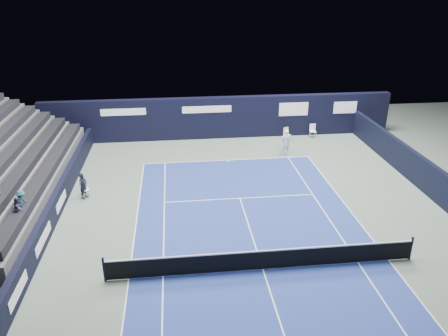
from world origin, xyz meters
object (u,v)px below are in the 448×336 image
Objects in this scene: folding_chair_back_a at (286,132)px; tennis_net at (263,259)px; line_judge_chair at (84,187)px; tennis_player at (285,142)px; folding_chair_back_b at (313,130)px.

tennis_net is (-4.80, -15.28, -0.14)m from folding_chair_back_a.
tennis_player reaches higher than line_judge_chair.
folding_chair_back_b reaches higher than folding_chair_back_a.
folding_chair_back_a is 15.32m from line_judge_chair.
line_judge_chair is at bearing 138.04° from tennis_net.
folding_chair_back_b is at bearing -10.03° from folding_chair_back_a.
line_judge_chair is (-15.42, -8.09, -0.01)m from folding_chair_back_b.
tennis_player is (4.03, 12.51, 0.38)m from tennis_net.
folding_chair_back_a is 0.08× the size of tennis_net.
folding_chair_back_b is 0.58× the size of tennis_player.
folding_chair_back_a is 0.55× the size of tennis_player.
folding_chair_back_a is 16.02m from tennis_net.
folding_chair_back_a is at bearing 72.57° from tennis_net.
folding_chair_back_a is 0.95× the size of folding_chair_back_b.
tennis_net reaches higher than line_judge_chair.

